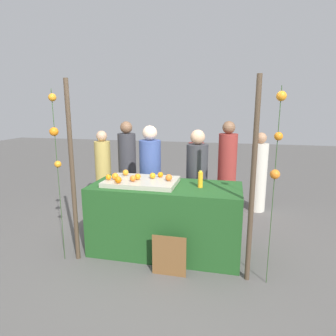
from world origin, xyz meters
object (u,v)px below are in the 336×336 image
object	(u,v)px
vendor_left	(150,182)
chalkboard_sign	(169,256)
orange_1	(153,176)
juice_bottle	(200,180)
vendor_right	(197,186)
orange_0	(126,173)
stall_counter	(166,218)

from	to	relation	value
vendor_left	chalkboard_sign	bearing A→B (deg)	-65.07
orange_1	juice_bottle	world-z (taller)	juice_bottle
juice_bottle	vendor_right	bearing A→B (deg)	100.58
vendor_left	vendor_right	distance (m)	0.73
orange_0	juice_bottle	bearing A→B (deg)	-9.20
chalkboard_sign	vendor_right	xyz separation A→B (m)	(0.15, 1.25, 0.51)
juice_bottle	vendor_left	xyz separation A→B (m)	(-0.86, 0.67, -0.26)
chalkboard_sign	vendor_right	size ratio (longest dim) A/B	0.31
juice_bottle	orange_1	bearing A→B (deg)	172.69
orange_0	vendor_right	world-z (taller)	vendor_right
orange_1	juice_bottle	distance (m)	0.66
vendor_right	vendor_left	bearing A→B (deg)	-179.21
stall_counter	chalkboard_sign	distance (m)	0.64
chalkboard_sign	vendor_left	size ratio (longest dim) A/B	0.30
stall_counter	vendor_left	bearing A→B (deg)	120.97
stall_counter	chalkboard_sign	bearing A→B (deg)	-72.89
orange_1	chalkboard_sign	distance (m)	1.09
orange_1	vendor_right	bearing A→B (deg)	48.73
chalkboard_sign	orange_0	bearing A→B (deg)	136.87
stall_counter	orange_0	distance (m)	0.86
stall_counter	chalkboard_sign	world-z (taller)	stall_counter
stall_counter	orange_1	bearing A→B (deg)	158.05
stall_counter	vendor_right	bearing A→B (deg)	64.06
orange_1	juice_bottle	size ratio (longest dim) A/B	0.37
chalkboard_sign	vendor_right	world-z (taller)	vendor_right
stall_counter	juice_bottle	xyz separation A→B (m)	(0.46, -0.00, 0.57)
juice_bottle	vendor_left	size ratio (longest dim) A/B	0.13
stall_counter	orange_0	size ratio (longest dim) A/B	23.81
orange_1	juice_bottle	xyz separation A→B (m)	(0.65, -0.08, 0.00)
orange_1	juice_bottle	bearing A→B (deg)	-7.31
stall_counter	vendor_left	size ratio (longest dim) A/B	1.19
chalkboard_sign	vendor_left	bearing A→B (deg)	114.93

